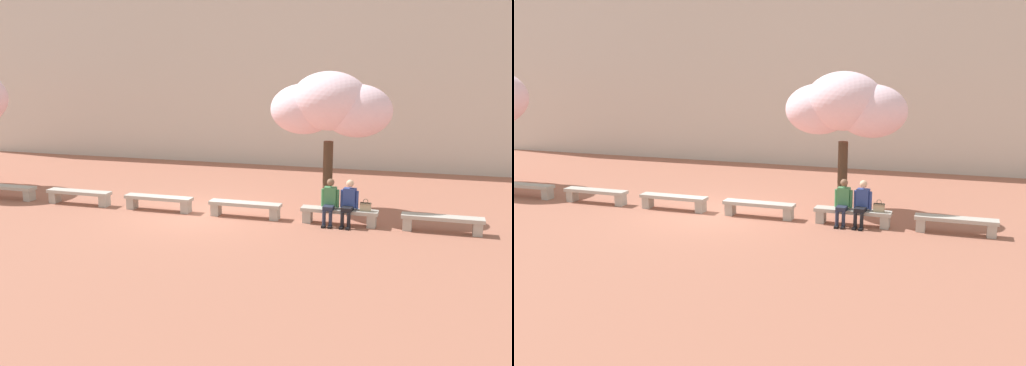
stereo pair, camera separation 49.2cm
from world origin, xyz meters
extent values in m
plane|color=#9E604C|center=(0.00, 0.00, 0.00)|extent=(100.00, 100.00, 0.00)
cube|color=beige|center=(0.00, 10.46, 4.02)|extent=(31.86, 4.00, 8.03)
cube|color=#ADA89E|center=(-6.90, 0.00, 0.40)|extent=(2.15, 0.44, 0.10)
cube|color=#ADA89E|center=(-5.99, -0.01, 0.17)|extent=(0.24, 0.34, 0.35)
cube|color=#ADA89E|center=(-4.14, 0.00, 0.40)|extent=(2.15, 0.44, 0.10)
cube|color=#ADA89E|center=(-5.04, 0.01, 0.17)|extent=(0.24, 0.34, 0.35)
cube|color=#ADA89E|center=(-3.24, -0.01, 0.17)|extent=(0.24, 0.34, 0.35)
cube|color=#ADA89E|center=(-1.38, 0.00, 0.40)|extent=(2.15, 0.44, 0.10)
cube|color=#ADA89E|center=(-2.28, 0.01, 0.17)|extent=(0.24, 0.34, 0.35)
cube|color=#ADA89E|center=(-0.48, -0.01, 0.17)|extent=(0.24, 0.34, 0.35)
cube|color=#ADA89E|center=(1.38, 0.00, 0.40)|extent=(2.15, 0.44, 0.10)
cube|color=#ADA89E|center=(0.48, 0.01, 0.17)|extent=(0.24, 0.34, 0.35)
cube|color=#ADA89E|center=(2.28, -0.01, 0.17)|extent=(0.24, 0.34, 0.35)
cube|color=#ADA89E|center=(4.14, 0.00, 0.40)|extent=(2.15, 0.44, 0.10)
cube|color=#ADA89E|center=(3.24, 0.01, 0.17)|extent=(0.24, 0.34, 0.35)
cube|color=#ADA89E|center=(5.04, -0.01, 0.17)|extent=(0.24, 0.34, 0.35)
cube|color=#ADA89E|center=(6.90, 0.00, 0.40)|extent=(2.15, 0.44, 0.10)
cube|color=#ADA89E|center=(5.99, 0.01, 0.17)|extent=(0.24, 0.34, 0.35)
cube|color=#ADA89E|center=(7.80, -0.01, 0.17)|extent=(0.24, 0.34, 0.35)
cube|color=black|center=(3.77, -0.42, 0.03)|extent=(0.10, 0.22, 0.06)
cylinder|color=#23283D|center=(3.77, -0.36, 0.24)|extent=(0.10, 0.10, 0.42)
cube|color=black|center=(3.95, -0.42, 0.03)|extent=(0.10, 0.22, 0.06)
cylinder|color=#23283D|center=(3.95, -0.36, 0.24)|extent=(0.10, 0.10, 0.42)
cube|color=#23283D|center=(3.86, -0.18, 0.51)|extent=(0.29, 0.41, 0.12)
cube|color=#428451|center=(3.87, 0.04, 0.78)|extent=(0.34, 0.23, 0.54)
sphere|color=brown|center=(3.87, 0.04, 1.19)|extent=(0.21, 0.21, 0.21)
cylinder|color=#428451|center=(3.66, 0.02, 0.74)|extent=(0.09, 0.09, 0.50)
cylinder|color=#428451|center=(4.08, 0.02, 0.74)|extent=(0.09, 0.09, 0.50)
cube|color=black|center=(4.27, -0.41, 0.03)|extent=(0.12, 0.23, 0.06)
cylinder|color=black|center=(4.27, -0.35, 0.24)|extent=(0.10, 0.10, 0.42)
cube|color=black|center=(4.45, -0.43, 0.03)|extent=(0.12, 0.23, 0.06)
cylinder|color=black|center=(4.45, -0.37, 0.24)|extent=(0.10, 0.10, 0.42)
cube|color=black|center=(4.38, -0.18, 0.51)|extent=(0.32, 0.43, 0.12)
cube|color=#2D4289|center=(4.41, 0.04, 0.78)|extent=(0.36, 0.26, 0.54)
sphere|color=beige|center=(4.41, 0.04, 1.19)|extent=(0.21, 0.21, 0.21)
cylinder|color=#2D4289|center=(4.20, 0.04, 0.74)|extent=(0.09, 0.09, 0.50)
cylinder|color=#2D4289|center=(4.61, 0.00, 0.74)|extent=(0.09, 0.09, 0.50)
cube|color=tan|center=(4.86, 0.01, 0.56)|extent=(0.30, 0.14, 0.22)
cube|color=gray|center=(4.86, 0.00, 0.65)|extent=(0.30, 0.15, 0.04)
torus|color=#807259|center=(4.86, 0.01, 0.72)|extent=(0.14, 0.02, 0.14)
cylinder|color=#473323|center=(3.56, 1.38, 1.07)|extent=(0.29, 0.29, 2.14)
ellipsoid|color=#F4CCDB|center=(3.56, 1.38, 3.34)|extent=(2.30, 2.22, 1.73)
ellipsoid|color=#F4CCDB|center=(2.75, 1.61, 3.06)|extent=(2.02, 2.14, 1.51)
ellipsoid|color=#F4CCDB|center=(4.36, 1.42, 3.06)|extent=(2.06, 1.79, 1.55)
camera|label=1|loc=(6.42, -16.17, 4.63)|focal=42.00mm
camera|label=2|loc=(6.89, -16.03, 4.63)|focal=42.00mm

